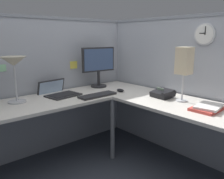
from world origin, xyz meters
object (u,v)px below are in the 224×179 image
object	(u,v)px
laptop	(58,92)
computer_mouse	(120,90)
monitor	(99,64)
wall_clock	(205,34)
keyboard	(98,95)
desk_lamp_dome	(14,65)
desk_lamp_paper	(184,62)
office_phone	(163,94)
book_stack	(208,108)

from	to	relation	value
laptop	computer_mouse	distance (m)	0.71
monitor	wall_clock	world-z (taller)	wall_clock
monitor	keyboard	xyz separation A→B (m)	(-0.31, -0.38, -0.28)
keyboard	desk_lamp_dome	distance (m)	0.88
laptop	desk_lamp_paper	distance (m)	1.37
computer_mouse	desk_lamp_dome	world-z (taller)	desk_lamp_dome
office_phone	book_stack	world-z (taller)	office_phone
desk_lamp_dome	desk_lamp_paper	world-z (taller)	desk_lamp_paper
office_phone	wall_clock	size ratio (longest dim) A/B	0.97
desk_lamp_dome	book_stack	xyz separation A→B (m)	(1.17, -1.33, -0.34)
keyboard	office_phone	distance (m)	0.69
monitor	computer_mouse	xyz separation A→B (m)	(0.02, -0.38, -0.28)
computer_mouse	office_phone	world-z (taller)	office_phone
keyboard	book_stack	bearing A→B (deg)	-67.80
desk_lamp_dome	desk_lamp_paper	size ratio (longest dim) A/B	0.84
keyboard	office_phone	bearing A→B (deg)	-45.32
wall_clock	laptop	bearing A→B (deg)	134.32
keyboard	wall_clock	size ratio (longest dim) A/B	1.95
desk_lamp_dome	wall_clock	size ratio (longest dim) A/B	2.02
laptop	keyboard	size ratio (longest dim) A/B	0.99
office_phone	desk_lamp_paper	world-z (taller)	desk_lamp_paper
laptop	office_phone	xyz separation A→B (m)	(0.78, -0.84, 0.01)
wall_clock	monitor	bearing A→B (deg)	112.85
computer_mouse	wall_clock	bearing A→B (deg)	-58.60
keyboard	desk_lamp_dome	world-z (taller)	desk_lamp_dome
computer_mouse	desk_lamp_dome	xyz separation A→B (m)	(-1.07, 0.32, 0.35)
desk_lamp_dome	wall_clock	bearing A→B (deg)	-34.94
book_stack	desk_lamp_paper	bearing A→B (deg)	74.66
desk_lamp_dome	computer_mouse	bearing A→B (deg)	-16.77
laptop	office_phone	distance (m)	1.14
office_phone	book_stack	size ratio (longest dim) A/B	0.71
keyboard	book_stack	xyz separation A→B (m)	(0.43, -1.01, 0.01)
office_phone	desk_lamp_paper	xyz separation A→B (m)	(0.02, -0.21, 0.35)
computer_mouse	keyboard	bearing A→B (deg)	179.23
keyboard	book_stack	world-z (taller)	book_stack
keyboard	office_phone	size ratio (longest dim) A/B	2.01
book_stack	desk_lamp_dome	bearing A→B (deg)	131.27
keyboard	book_stack	distance (m)	1.10
laptop	desk_lamp_dome	distance (m)	0.57
laptop	desk_lamp_dome	xyz separation A→B (m)	(-0.46, -0.03, 0.34)
computer_mouse	desk_lamp_paper	world-z (taller)	desk_lamp_paper
computer_mouse	office_phone	distance (m)	0.51
laptop	office_phone	size ratio (longest dim) A/B	1.98
computer_mouse	book_stack	bearing A→B (deg)	-84.40
office_phone	desk_lamp_paper	bearing A→B (deg)	-84.60
desk_lamp_paper	wall_clock	xyz separation A→B (m)	(0.27, -0.04, 0.26)
desk_lamp_dome	book_stack	bearing A→B (deg)	-48.73
desk_lamp_paper	computer_mouse	bearing A→B (deg)	104.84
desk_lamp_dome	desk_lamp_paper	bearing A→B (deg)	-39.10
wall_clock	desk_lamp_dome	bearing A→B (deg)	145.06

